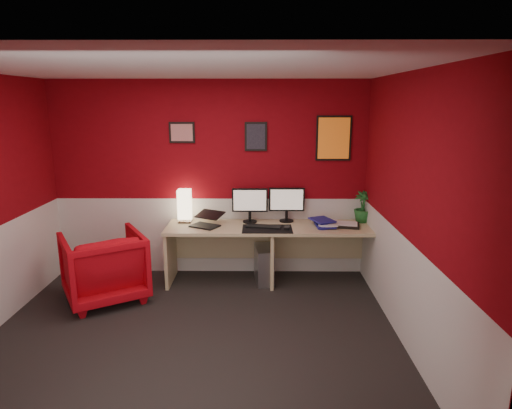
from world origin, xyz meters
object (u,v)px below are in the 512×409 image
(desk, at_px, (272,254))
(zen_tray, at_px, (345,225))
(potted_plant, at_px, (363,207))
(armchair, at_px, (104,266))
(monitor_right, at_px, (287,199))
(pc_tower, at_px, (264,265))
(monitor_left, at_px, (250,200))
(laptop, at_px, (205,218))
(shoji_lamp, at_px, (185,207))

(desk, distance_m, zen_tray, 0.98)
(potted_plant, bearing_deg, zen_tray, -141.65)
(armchair, bearing_deg, monitor_right, 168.22)
(zen_tray, bearing_deg, pc_tower, 179.97)
(desk, relative_size, armchair, 2.99)
(desk, bearing_deg, monitor_left, 147.26)
(laptop, xyz_separation_m, potted_plant, (1.98, 0.24, 0.09))
(monitor_right, bearing_deg, desk, -131.33)
(desk, relative_size, zen_tray, 7.43)
(potted_plant, xyz_separation_m, armchair, (-3.08, -0.72, -0.53))
(monitor_right, bearing_deg, zen_tray, -17.30)
(potted_plant, height_order, pc_tower, potted_plant)
(armchair, bearing_deg, laptop, 172.77)
(monitor_left, distance_m, pc_tower, 0.83)
(monitor_right, xyz_separation_m, armchair, (-2.12, -0.74, -0.62))
(shoji_lamp, bearing_deg, laptop, -37.86)
(monitor_left, height_order, pc_tower, monitor_left)
(zen_tray, distance_m, pc_tower, 1.12)
(potted_plant, bearing_deg, pc_tower, -170.74)
(shoji_lamp, height_order, monitor_right, monitor_right)
(desk, bearing_deg, monitor_right, 48.67)
(shoji_lamp, height_order, zen_tray, shoji_lamp)
(zen_tray, relative_size, potted_plant, 0.88)
(potted_plant, distance_m, armchair, 3.21)
(zen_tray, bearing_deg, shoji_lamp, 174.81)
(desk, relative_size, monitor_right, 4.48)
(laptop, height_order, potted_plant, potted_plant)
(pc_tower, height_order, armchair, armchair)
(monitor_left, bearing_deg, pc_tower, -44.60)
(potted_plant, bearing_deg, shoji_lamp, -179.42)
(shoji_lamp, distance_m, zen_tray, 2.02)
(shoji_lamp, xyz_separation_m, monitor_left, (0.83, -0.00, 0.09))
(shoji_lamp, xyz_separation_m, monitor_right, (1.29, 0.04, 0.09))
(shoji_lamp, height_order, potted_plant, shoji_lamp)
(desk, height_order, armchair, armchair)
(laptop, distance_m, pc_tower, 0.95)
(armchair, bearing_deg, potted_plant, 162.20)
(monitor_right, distance_m, potted_plant, 0.97)
(desk, xyz_separation_m, zen_tray, (0.90, -0.00, 0.38))
(laptop, distance_m, zen_tray, 1.73)
(monitor_left, relative_size, pc_tower, 1.29)
(zen_tray, bearing_deg, armchair, -169.59)
(pc_tower, bearing_deg, laptop, 175.50)
(laptop, relative_size, zen_tray, 0.94)
(desk, distance_m, armchair, 2.00)
(desk, bearing_deg, potted_plant, 10.01)
(pc_tower, bearing_deg, potted_plant, 2.07)
(pc_tower, bearing_deg, shoji_lamp, 162.59)
(pc_tower, bearing_deg, monitor_right, 30.06)
(laptop, bearing_deg, armchair, -127.14)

